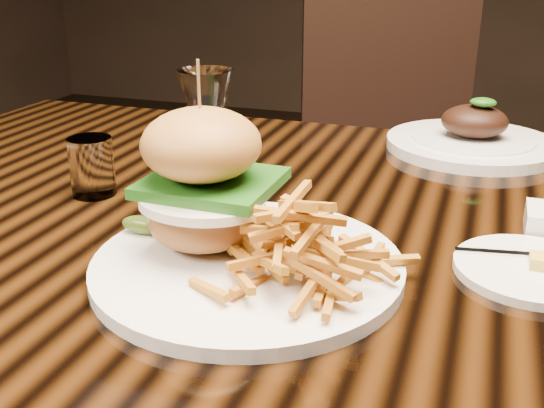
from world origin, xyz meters
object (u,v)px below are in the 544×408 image
(dining_table, at_px, (344,271))
(far_dish, at_px, (472,140))
(wine_glass, at_px, (207,110))
(chair_far, at_px, (390,164))
(burger_plate, at_px, (244,220))

(dining_table, height_order, far_dish, far_dish)
(dining_table, bearing_deg, wine_glass, -168.20)
(far_dish, height_order, chair_far, chair_far)
(wine_glass, distance_m, chair_far, 0.99)
(dining_table, bearing_deg, burger_plate, -111.95)
(dining_table, xyz_separation_m, chair_far, (-0.08, 0.89, -0.13))
(far_dish, distance_m, chair_far, 0.61)
(wine_glass, bearing_deg, burger_plate, -53.65)
(far_dish, xyz_separation_m, chair_far, (-0.21, 0.52, -0.23))
(dining_table, relative_size, far_dish, 5.61)
(wine_glass, bearing_deg, chair_far, 83.96)
(dining_table, bearing_deg, far_dish, 69.80)
(chair_far, bearing_deg, burger_plate, -110.38)
(far_dish, bearing_deg, wine_glass, -127.60)
(burger_plate, height_order, wine_glass, burger_plate)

